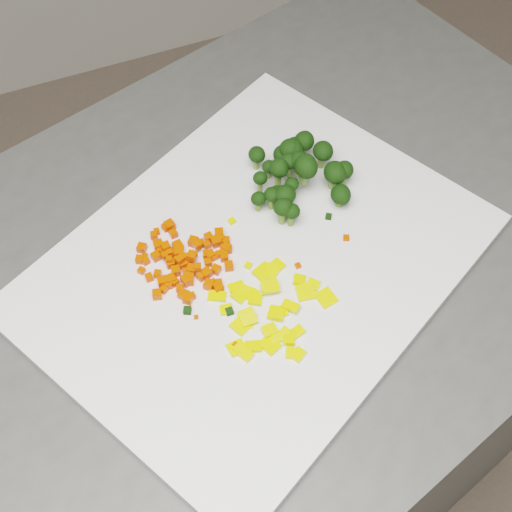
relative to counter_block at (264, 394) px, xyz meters
name	(u,v)px	position (x,y,z in m)	size (l,w,h in m)	color
counter_block	(264,394)	(0.00, 0.00, 0.00)	(0.90, 0.63, 0.90)	#434341
cutting_board	(256,264)	(-0.03, -0.03, 0.46)	(0.48, 0.37, 0.01)	white
carrot_pile	(184,256)	(-0.10, 0.00, 0.48)	(0.11, 0.11, 0.03)	red
pepper_pile	(272,307)	(-0.03, -0.09, 0.47)	(0.12, 0.12, 0.02)	yellow
broccoli_pile	(294,168)	(0.06, 0.06, 0.49)	(0.13, 0.13, 0.06)	black
carrot_cube_0	(140,259)	(-0.15, 0.02, 0.47)	(0.01, 0.01, 0.01)	red
carrot_cube_1	(226,241)	(-0.05, 0.01, 0.47)	(0.01, 0.01, 0.01)	red
carrot_cube_2	(174,234)	(-0.10, 0.04, 0.47)	(0.01, 0.01, 0.01)	red
carrot_cube_3	(174,253)	(-0.11, 0.01, 0.47)	(0.01, 0.01, 0.01)	red
carrot_cube_4	(146,261)	(-0.14, 0.01, 0.47)	(0.01, 0.01, 0.01)	red
carrot_cube_5	(209,237)	(-0.06, 0.02, 0.47)	(0.01, 0.01, 0.01)	red
carrot_cube_6	(218,287)	(-0.08, -0.05, 0.47)	(0.01, 0.01, 0.01)	red
carrot_cube_7	(198,245)	(-0.08, 0.01, 0.47)	(0.01, 0.01, 0.01)	red
carrot_cube_8	(210,255)	(-0.07, -0.01, 0.47)	(0.01, 0.01, 0.01)	red
carrot_cube_9	(190,282)	(-0.10, -0.03, 0.47)	(0.01, 0.01, 0.01)	red
carrot_cube_10	(166,227)	(-0.10, 0.05, 0.47)	(0.01, 0.01, 0.01)	red
carrot_cube_11	(162,281)	(-0.13, -0.02, 0.47)	(0.01, 0.01, 0.01)	red
carrot_cube_12	(187,262)	(-0.10, 0.00, 0.47)	(0.01, 0.01, 0.01)	red
carrot_cube_13	(183,256)	(-0.10, 0.00, 0.47)	(0.01, 0.01, 0.01)	red
carrot_cube_14	(157,294)	(-0.14, -0.03, 0.47)	(0.01, 0.01, 0.01)	red
carrot_cube_15	(166,247)	(-0.11, 0.02, 0.48)	(0.01, 0.01, 0.01)	red
carrot_cube_16	(179,260)	(-0.11, 0.00, 0.47)	(0.01, 0.01, 0.01)	red
carrot_cube_17	(187,280)	(-0.11, -0.03, 0.47)	(0.01, 0.01, 0.01)	red
carrot_cube_18	(187,272)	(-0.10, -0.02, 0.47)	(0.01, 0.01, 0.01)	red
carrot_cube_19	(142,248)	(-0.14, 0.03, 0.47)	(0.01, 0.01, 0.01)	red
carrot_cube_20	(209,285)	(-0.09, -0.04, 0.47)	(0.01, 0.01, 0.01)	red
carrot_cube_21	(184,263)	(-0.10, 0.00, 0.47)	(0.01, 0.01, 0.01)	red
carrot_cube_22	(154,235)	(-0.12, 0.04, 0.47)	(0.01, 0.01, 0.01)	red
carrot_cube_23	(218,240)	(-0.06, 0.01, 0.47)	(0.01, 0.01, 0.01)	red
carrot_cube_24	(207,255)	(-0.07, 0.00, 0.47)	(0.01, 0.01, 0.01)	red
carrot_cube_25	(189,279)	(-0.10, -0.03, 0.47)	(0.01, 0.01, 0.01)	red
carrot_cube_26	(169,284)	(-0.13, -0.02, 0.47)	(0.01, 0.01, 0.01)	red
carrot_cube_27	(141,271)	(-0.15, 0.00, 0.47)	(0.01, 0.01, 0.01)	red
carrot_cube_28	(220,238)	(-0.05, 0.01, 0.47)	(0.01, 0.01, 0.01)	red
carrot_cube_29	(207,245)	(-0.07, 0.01, 0.47)	(0.01, 0.01, 0.01)	red
carrot_cube_30	(182,295)	(-0.12, -0.04, 0.47)	(0.01, 0.01, 0.01)	red
carrot_cube_31	(216,242)	(-0.06, 0.01, 0.47)	(0.01, 0.01, 0.01)	red
carrot_cube_32	(180,288)	(-0.12, -0.03, 0.47)	(0.01, 0.01, 0.01)	red
carrot_cube_33	(164,290)	(-0.13, -0.03, 0.47)	(0.01, 0.01, 0.01)	red
carrot_cube_34	(178,246)	(-0.10, 0.02, 0.47)	(0.01, 0.01, 0.01)	red
carrot_cube_35	(149,277)	(-0.14, -0.01, 0.47)	(0.01, 0.01, 0.01)	red
carrot_cube_36	(219,233)	(-0.05, 0.02, 0.47)	(0.01, 0.01, 0.01)	red
carrot_cube_37	(161,250)	(-0.12, 0.02, 0.47)	(0.01, 0.01, 0.01)	red
carrot_cube_38	(158,274)	(-0.13, -0.01, 0.47)	(0.01, 0.01, 0.01)	red
carrot_cube_39	(224,252)	(-0.06, -0.01, 0.47)	(0.01, 0.01, 0.01)	red
carrot_cube_40	(214,257)	(-0.07, -0.01, 0.47)	(0.01, 0.01, 0.01)	red
carrot_cube_41	(207,273)	(-0.08, -0.03, 0.47)	(0.01, 0.01, 0.01)	red
carrot_cube_42	(158,245)	(-0.12, 0.03, 0.47)	(0.01, 0.01, 0.01)	red
carrot_cube_43	(198,267)	(-0.09, -0.02, 0.48)	(0.01, 0.01, 0.01)	red
carrot_cube_44	(188,257)	(-0.10, 0.00, 0.47)	(0.01, 0.01, 0.01)	red
carrot_cube_45	(192,256)	(-0.09, -0.01, 0.48)	(0.01, 0.01, 0.01)	red
carrot_cube_46	(226,248)	(-0.05, 0.00, 0.47)	(0.01, 0.01, 0.01)	red
carrot_cube_47	(170,226)	(-0.10, 0.05, 0.47)	(0.01, 0.01, 0.01)	red
carrot_cube_48	(192,296)	(-0.11, -0.05, 0.47)	(0.01, 0.01, 0.01)	red
carrot_cube_49	(201,243)	(-0.07, 0.01, 0.47)	(0.01, 0.01, 0.01)	red
carrot_cube_50	(170,252)	(-0.11, 0.01, 0.47)	(0.01, 0.01, 0.01)	red
carrot_cube_51	(201,276)	(-0.09, -0.03, 0.47)	(0.01, 0.01, 0.01)	red
carrot_cube_52	(179,252)	(-0.10, 0.01, 0.47)	(0.01, 0.01, 0.01)	red
carrot_cube_53	(171,280)	(-0.12, -0.02, 0.47)	(0.01, 0.01, 0.01)	red
carrot_cube_54	(188,299)	(-0.11, -0.05, 0.47)	(0.01, 0.01, 0.01)	red
carrot_cube_55	(220,243)	(-0.06, 0.01, 0.47)	(0.01, 0.01, 0.01)	red
carrot_cube_56	(219,254)	(-0.06, -0.01, 0.47)	(0.01, 0.01, 0.01)	red
carrot_cube_57	(176,271)	(-0.11, -0.01, 0.47)	(0.01, 0.01, 0.01)	red
carrot_cube_58	(162,246)	(-0.12, 0.03, 0.47)	(0.01, 0.01, 0.01)	red
carrot_cube_59	(169,259)	(-0.12, 0.00, 0.47)	(0.01, 0.01, 0.01)	red
carrot_cube_60	(183,264)	(-0.10, -0.01, 0.47)	(0.01, 0.01, 0.01)	red
carrot_cube_61	(208,263)	(-0.08, -0.01, 0.47)	(0.01, 0.01, 0.01)	red
carrot_cube_62	(224,257)	(-0.06, -0.01, 0.47)	(0.01, 0.01, 0.01)	red
carrot_cube_63	(165,255)	(-0.12, 0.01, 0.47)	(0.01, 0.01, 0.01)	red
carrot_cube_64	(170,264)	(-0.12, 0.00, 0.47)	(0.01, 0.01, 0.01)	red
carrot_cube_65	(216,270)	(-0.07, -0.03, 0.47)	(0.01, 0.01, 0.01)	red
carrot_cube_66	(228,249)	(-0.05, -0.01, 0.47)	(0.01, 0.01, 0.01)	red
carrot_cube_67	(176,260)	(-0.11, 0.00, 0.47)	(0.01, 0.01, 0.01)	red
carrot_cube_68	(186,294)	(-0.11, -0.04, 0.47)	(0.01, 0.01, 0.01)	red
carrot_cube_69	(193,242)	(-0.08, 0.02, 0.47)	(0.01, 0.01, 0.01)	red
carrot_cube_70	(219,283)	(-0.08, -0.04, 0.47)	(0.01, 0.01, 0.01)	red
carrot_cube_71	(229,266)	(-0.06, -0.03, 0.47)	(0.01, 0.01, 0.01)	red
carrot_cube_72	(157,232)	(-0.12, 0.05, 0.47)	(0.01, 0.01, 0.01)	red
carrot_cube_73	(145,257)	(-0.14, 0.02, 0.47)	(0.01, 0.01, 0.01)	red
carrot_cube_74	(192,270)	(-0.10, -0.02, 0.47)	(0.01, 0.01, 0.01)	red
carrot_cube_75	(156,256)	(-0.13, 0.02, 0.47)	(0.01, 0.01, 0.01)	red
carrot_cube_76	(172,252)	(-0.11, 0.02, 0.47)	(0.01, 0.01, 0.01)	red
carrot_cube_77	(175,282)	(-0.12, -0.02, 0.47)	(0.01, 0.01, 0.01)	red
pepper_chunk_0	(299,280)	(0.01, -0.07, 0.46)	(0.01, 0.01, 0.00)	yellow
pepper_chunk_1	(326,298)	(0.03, -0.10, 0.46)	(0.02, 0.02, 0.00)	yellow
pepper_chunk_2	(217,296)	(-0.08, -0.06, 0.46)	(0.02, 0.01, 0.00)	yellow
pepper_chunk_3	(240,296)	(-0.06, -0.06, 0.47)	(0.02, 0.01, 0.00)	yellow
pepper_chunk_4	(270,345)	(-0.05, -0.13, 0.46)	(0.02, 0.02, 0.00)	yellow
pepper_chunk_5	(236,287)	(-0.06, -0.05, 0.46)	(0.02, 0.01, 0.00)	yellow
pepper_chunk_6	(248,317)	(-0.06, -0.09, 0.47)	(0.02, 0.02, 0.00)	yellow
pepper_chunk_7	(285,334)	(-0.03, -0.13, 0.46)	(0.01, 0.01, 0.00)	yellow
pepper_chunk_8	(313,284)	(0.02, -0.08, 0.46)	(0.01, 0.01, 0.00)	yellow
pepper_chunk_9	(253,346)	(-0.07, -0.13, 0.46)	(0.02, 0.01, 0.00)	yellow
pepper_chunk_10	(270,287)	(-0.03, -0.07, 0.47)	(0.01, 0.02, 0.01)	yellow
pepper_chunk_11	(252,294)	(-0.05, -0.07, 0.46)	(0.01, 0.01, 0.00)	yellow
pepper_chunk_12	(270,330)	(-0.05, -0.12, 0.47)	(0.01, 0.01, 0.00)	yellow
pepper_chunk_13	(247,293)	(-0.05, -0.06, 0.46)	(0.02, 0.02, 0.00)	yellow
pepper_chunk_14	(298,355)	(-0.03, -0.15, 0.46)	(0.01, 0.01, 0.00)	yellow
pepper_chunk_15	(289,338)	(-0.03, -0.13, 0.47)	(0.02, 0.01, 0.01)	yellow
pepper_chunk_16	(264,272)	(-0.02, -0.05, 0.47)	(0.02, 0.02, 0.00)	yellow
pepper_chunk_17	(237,348)	(-0.08, -0.12, 0.46)	(0.02, 0.02, 0.00)	yellow
pepper_chunk_18	(291,306)	(-0.02, -0.10, 0.47)	(0.02, 0.01, 0.00)	yellow
pepper_chunk_19	(271,272)	(-0.02, -0.05, 0.47)	(0.02, 0.02, 0.00)	yellow
pepper_chunk_20	(295,333)	(-0.02, -0.13, 0.46)	(0.02, 0.01, 0.00)	yellow
pepper_chunk_21	(243,352)	(-0.08, -0.13, 0.47)	(0.02, 0.01, 0.01)	yellow
pepper_chunk_22	(280,336)	(-0.04, -0.13, 0.47)	(0.02, 0.01, 0.01)	yellow
pepper_chunk_23	(277,265)	(-0.01, -0.04, 0.46)	(0.01, 0.01, 0.00)	yellow
pepper_chunk_24	(271,287)	(-0.02, -0.07, 0.46)	(0.01, 0.01, 0.00)	yellow
pepper_chunk_25	(226,310)	(-0.08, -0.08, 0.46)	(0.01, 0.01, 0.00)	yellow
pepper_chunk_26	(292,353)	(-0.03, -0.15, 0.46)	(0.01, 0.01, 0.00)	yellow
pepper_chunk_27	(241,326)	(-0.07, -0.10, 0.46)	(0.02, 0.02, 0.00)	yellow
pepper_chunk_28	(247,320)	(-0.06, -0.09, 0.46)	(0.02, 0.02, 0.00)	yellow
pepper_chunk_29	(306,292)	(0.01, -0.09, 0.47)	(0.02, 0.02, 0.00)	yellow
pepper_chunk_30	(255,299)	(-0.05, -0.08, 0.46)	(0.01, 0.01, 0.00)	yellow
pepper_chunk_31	(277,313)	(-0.03, -0.10, 0.47)	(0.02, 0.02, 0.00)	yellow
broccoli_floret_0	(322,156)	(0.10, 0.07, 0.48)	(0.03, 0.03, 0.04)	black
broccoli_floret_1	(343,174)	(0.11, 0.04, 0.48)	(0.03, 0.03, 0.03)	black
broccoli_floret_2	(260,183)	(0.01, 0.06, 0.48)	(0.02, 0.02, 0.03)	black
broccoli_floret_3	(288,166)	(0.05, 0.06, 0.49)	(0.03, 0.03, 0.03)	black
broccoli_floret_4	(284,198)	(0.03, 0.03, 0.48)	(0.04, 0.04, 0.03)	black
broccoli_floret_5	(340,197)	(0.09, 0.01, 0.48)	(0.03, 0.03, 0.03)	black
broccoli_floret_6	(291,189)	(0.05, 0.04, 0.48)	(0.02, 0.02, 0.03)	black
broccoli_floret_7	(289,167)	(0.06, 0.07, 0.48)	(0.02, 0.02, 0.03)	black
broccoli_floret_8	(289,154)	(0.06, 0.09, 0.48)	(0.04, 0.04, 0.04)	black
broccoli_floret_9	(268,170)	(0.03, 0.08, 0.48)	(0.02, 0.02, 0.02)	black
broccoli_floret_10	(303,146)	(0.08, 0.09, 0.48)	(0.03, 0.03, 0.04)	black
broccoli_floret_11	(283,157)	(0.06, 0.09, 0.48)	(0.03, 0.03, 0.03)	black
broccoli_floret_12	(294,149)	(0.07, 0.09, 0.48)	(0.03, 0.03, 0.03)	black
broccoli_floret_13	(305,171)	(0.06, 0.04, 0.50)	(0.04, 0.04, 0.04)	black
broccoli_floret_14	(298,165)	(0.06, 0.06, 0.49)	(0.03, 0.03, 0.03)	black
broccoli_floret_15	(258,202)	(0.00, 0.04, 0.48)	(0.02, 0.02, 0.03)	black
broccoli_floret_16	(278,173)	(0.04, 0.05, 0.49)	(0.03, 0.03, 0.04)	black
broccoli_floret_17	(292,154)	(0.07, 0.09, 0.48)	(0.04, 0.04, 0.04)	black
broccoli_floret_18	(334,177)	(0.10, 0.03, 0.48)	(0.04, 0.04, 0.04)	black
broccoli_floret_19	(282,212)	(0.02, 0.01, 0.48)	(0.03, 0.03, 0.04)	black
broccoli_floret_20	(271,199)	(0.02, 0.03, 0.48)	(0.02, 0.02, 0.03)	black
broccoli_floret_21	(291,216)	(0.03, 0.00, 0.48)	(0.03, 0.03, 0.03)	black
broccoli_floret_22	(256,159)	(0.02, 0.10, 0.48)	(0.03, 0.03, 0.03)	black
broccoli_floret_23	(276,196)	(0.03, 0.04, 0.48)	(0.03, 0.03, 0.03)	black
stray_bit_0	(275,287)	(-0.02, -0.07, 0.46)	(0.00, 0.00, 0.00)	yellow
stray_bit_1	(298,266)	(0.01, -0.05, 0.46)	(0.01, 0.01, 0.00)	red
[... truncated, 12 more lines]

